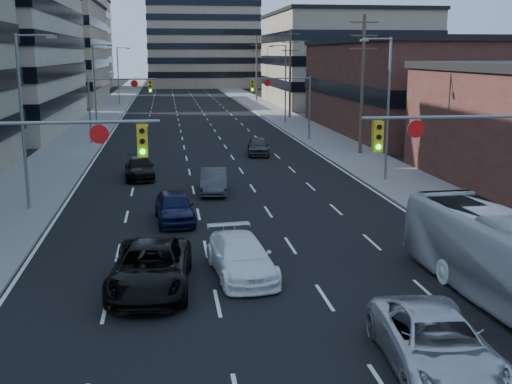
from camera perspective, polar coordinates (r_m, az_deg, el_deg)
The scene contains 28 objects.
road_surface at distance 143.99m, azimuth -6.75°, elevation 8.93°, with size 18.00×300.00×0.02m, color black.
sidewalk_left at distance 144.19m, azimuth -11.38°, elevation 8.81°, with size 5.00×300.00×0.15m, color slate.
sidewalk_right at distance 144.71m, azimuth -2.14°, elevation 9.05°, with size 5.00×300.00×0.15m, color slate.
office_left_far at distance 115.60m, azimuth -18.70°, elevation 11.57°, with size 20.00×30.00×16.00m, color gray.
storefront_right_mid at distance 69.42m, azimuth 15.36°, elevation 8.87°, with size 20.00×30.00×9.00m, color #472119.
office_right_far at distance 105.60m, azimuth 7.71°, elevation 11.54°, with size 22.00×28.00×14.00m, color gray.
bg_block_left at distance 155.72m, azimuth -17.54°, elevation 12.38°, with size 24.00×24.00×20.00m, color #ADA089.
bg_block_right at distance 148.02m, azimuth 5.92°, elevation 11.36°, with size 22.00×22.00×12.00m, color gray.
signal_near_left at distance 22.43m, azimuth -18.58°, elevation 2.10°, with size 6.59×0.33×6.00m.
signal_near_right at distance 24.52m, azimuth 18.13°, elevation 2.94°, with size 6.59×0.33×6.00m.
signal_far_left at distance 59.01m, azimuth -12.37°, elevation 8.31°, with size 6.09×0.33×6.00m.
signal_far_right at distance 59.86m, azimuth 2.62°, elevation 8.63°, with size 6.09×0.33×6.00m.
utility_pole_block at distance 52.14m, azimuth 9.44°, elevation 9.58°, with size 2.20×0.28×11.00m.
utility_pole_midblock at distance 81.25m, azimuth 3.06°, elevation 10.61°, with size 2.20×0.28×11.00m.
utility_pole_distant at distance 110.84m, azimuth 0.05°, elevation 11.04°, with size 2.20×0.28×11.00m.
streetlight_left_near at distance 34.59m, azimuth -19.85°, elevation 6.57°, with size 2.03×0.22×9.00m.
streetlight_left_mid at distance 69.16m, azimuth -14.02°, elevation 9.39°, with size 2.03×0.22×9.00m.
streetlight_left_far at distance 104.01m, azimuth -12.07°, elevation 10.31°, with size 2.03×0.22×9.00m.
streetlight_right_near at distance 41.17m, azimuth 11.48°, elevation 7.84°, with size 2.03×0.22×9.00m.
streetlight_right_far at distance 75.04m, azimuth 2.52°, elevation 9.93°, with size 2.03×0.22×9.00m.
black_pickup at distance 22.46m, azimuth -9.36°, elevation -6.70°, with size 2.66×5.76×1.60m, color black.
white_van at distance 23.63m, azimuth -1.34°, elevation -5.77°, with size 2.02×4.98×1.45m, color white.
silver_suv at distance 17.47m, azimuth 15.71°, elevation -12.80°, with size 2.54×5.50×1.53m, color silver.
transit_bus at distance 22.36m, azimuth 21.53°, elevation -5.68°, with size 2.48×10.59×2.95m, color silver.
sedan_blue at distance 31.26m, azimuth -7.27°, elevation -1.34°, with size 1.77×4.39×1.50m, color black.
sedan_grey_center at distance 37.65m, azimuth -3.78°, elevation 0.99°, with size 1.51×4.32×1.42m, color #37373A.
sedan_black_far at distance 42.66m, azimuth -10.32°, elevation 2.09°, with size 1.88×4.62×1.34m, color black.
sedan_grey_right at distance 51.71m, azimuth 0.19°, elevation 4.09°, with size 1.69×4.20×1.43m, color #333436.
Camera 1 is at (-3.29, -13.73, 8.01)m, focal length 45.00 mm.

